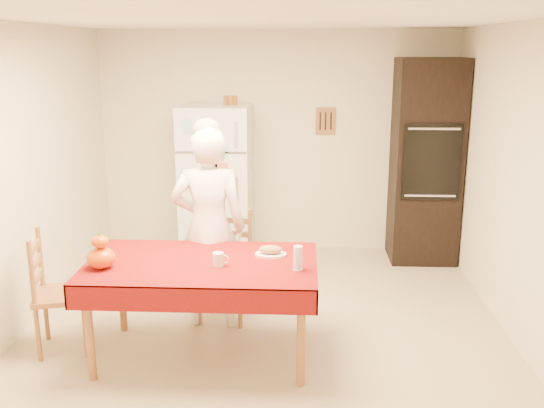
# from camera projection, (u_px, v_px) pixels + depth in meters

# --- Properties ---
(floor) EXTENTS (4.50, 4.50, 0.00)m
(floor) POSITION_uv_depth(u_px,v_px,m) (265.00, 332.00, 5.04)
(floor) COLOR tan
(floor) RESTS_ON ground
(room_shell) EXTENTS (4.02, 4.52, 2.51)m
(room_shell) POSITION_uv_depth(u_px,v_px,m) (264.00, 138.00, 4.64)
(room_shell) COLOR beige
(room_shell) RESTS_ON ground
(refrigerator) EXTENTS (0.75, 0.74, 1.70)m
(refrigerator) POSITION_uv_depth(u_px,v_px,m) (216.00, 183.00, 6.68)
(refrigerator) COLOR white
(refrigerator) RESTS_ON floor
(oven_cabinet) EXTENTS (0.70, 0.62, 2.20)m
(oven_cabinet) POSITION_uv_depth(u_px,v_px,m) (426.00, 162.00, 6.55)
(oven_cabinet) COLOR black
(oven_cabinet) RESTS_ON floor
(dining_table) EXTENTS (1.70, 1.00, 0.76)m
(dining_table) POSITION_uv_depth(u_px,v_px,m) (202.00, 270.00, 4.49)
(dining_table) COLOR brown
(dining_table) RESTS_ON floor
(chair_far) EXTENTS (0.48, 0.47, 0.95)m
(chair_far) POSITION_uv_depth(u_px,v_px,m) (227.00, 260.00, 5.25)
(chair_far) COLOR brown
(chair_far) RESTS_ON floor
(chair_left) EXTENTS (0.49, 0.50, 0.95)m
(chair_left) POSITION_uv_depth(u_px,v_px,m) (53.00, 288.00, 4.64)
(chair_left) COLOR brown
(chair_left) RESTS_ON floor
(seated_woman) EXTENTS (0.64, 0.44, 1.70)m
(seated_woman) POSITION_uv_depth(u_px,v_px,m) (209.00, 228.00, 5.00)
(seated_woman) COLOR white
(seated_woman) RESTS_ON floor
(coffee_mug) EXTENTS (0.08, 0.08, 0.10)m
(coffee_mug) POSITION_uv_depth(u_px,v_px,m) (218.00, 259.00, 4.37)
(coffee_mug) COLOR silver
(coffee_mug) RESTS_ON dining_table
(pumpkin_lower) EXTENTS (0.20, 0.20, 0.15)m
(pumpkin_lower) POSITION_uv_depth(u_px,v_px,m) (101.00, 258.00, 4.33)
(pumpkin_lower) COLOR red
(pumpkin_lower) RESTS_ON dining_table
(pumpkin_upper) EXTENTS (0.12, 0.12, 0.09)m
(pumpkin_upper) POSITION_uv_depth(u_px,v_px,m) (100.00, 242.00, 4.30)
(pumpkin_upper) COLOR #D13904
(pumpkin_upper) RESTS_ON pumpkin_lower
(wine_glass) EXTENTS (0.07, 0.07, 0.18)m
(wine_glass) POSITION_uv_depth(u_px,v_px,m) (298.00, 258.00, 4.29)
(wine_glass) COLOR silver
(wine_glass) RESTS_ON dining_table
(bread_plate) EXTENTS (0.24, 0.24, 0.02)m
(bread_plate) POSITION_uv_depth(u_px,v_px,m) (271.00, 254.00, 4.60)
(bread_plate) COLOR white
(bread_plate) RESTS_ON dining_table
(bread_loaf) EXTENTS (0.18, 0.10, 0.06)m
(bread_loaf) POSITION_uv_depth(u_px,v_px,m) (271.00, 249.00, 4.59)
(bread_loaf) COLOR tan
(bread_loaf) RESTS_ON bread_plate
(spice_jar_left) EXTENTS (0.05, 0.05, 0.10)m
(spice_jar_left) POSITION_uv_depth(u_px,v_px,m) (226.00, 100.00, 6.50)
(spice_jar_left) COLOR brown
(spice_jar_left) RESTS_ON refrigerator
(spice_jar_mid) EXTENTS (0.05, 0.05, 0.10)m
(spice_jar_mid) POSITION_uv_depth(u_px,v_px,m) (231.00, 100.00, 6.49)
(spice_jar_mid) COLOR #90601A
(spice_jar_mid) RESTS_ON refrigerator
(spice_jar_right) EXTENTS (0.05, 0.05, 0.10)m
(spice_jar_right) POSITION_uv_depth(u_px,v_px,m) (235.00, 100.00, 6.49)
(spice_jar_right) COLOR brown
(spice_jar_right) RESTS_ON refrigerator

